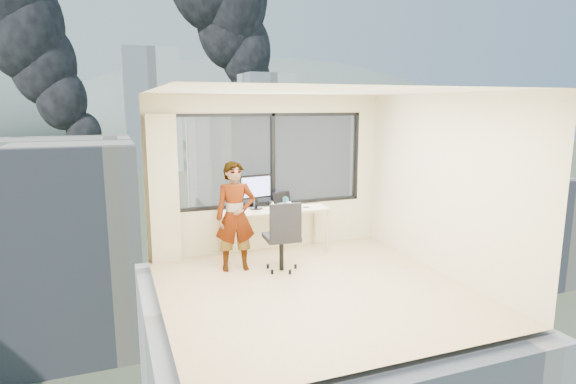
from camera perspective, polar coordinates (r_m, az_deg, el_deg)
name	(u,v)px	position (r m, az deg, el deg)	size (l,w,h in m)	color
floor	(314,289)	(6.51, 3.16, -11.53)	(4.00, 4.00, 0.01)	#CEB886
ceiling	(316,91)	(6.04, 3.42, 12.00)	(4.00, 4.00, 0.01)	white
wall_front	(404,232)	(4.44, 13.83, -4.70)	(4.00, 0.01, 2.60)	beige
wall_left	(156,205)	(5.65, -15.60, -1.53)	(0.01, 4.00, 2.60)	beige
wall_right	(442,185)	(7.18, 18.04, 0.84)	(0.01, 4.00, 2.60)	beige
window_wall	(270,160)	(7.98, -2.20, 3.90)	(3.30, 0.16, 1.55)	black
curtain	(164,189)	(7.54, -14.74, 0.30)	(0.45, 0.14, 2.30)	#F4E1BE
desk	(274,231)	(7.86, -1.70, -4.74)	(1.80, 0.60, 0.75)	tan
chair	(281,235)	(7.02, -0.80, -5.20)	(0.55, 0.55, 1.08)	black
person	(235,216)	(7.03, -6.35, -2.93)	(0.59, 0.39, 1.63)	#2D2D33
monitor	(256,192)	(7.77, -3.91, 0.05)	(0.57, 0.12, 0.57)	black
game_console	(281,204)	(7.99, -0.89, -1.44)	(0.32, 0.27, 0.08)	white
laptop	(287,201)	(7.83, -0.12, -1.09)	(0.36, 0.39, 0.24)	black
cellphone	(306,207)	(7.90, 2.19, -1.82)	(0.10, 0.05, 0.01)	black
pen_cup	(285,206)	(7.76, -0.36, -1.71)	(0.08, 0.08, 0.10)	black
handbag	(282,201)	(7.98, -0.75, -1.04)	(0.25, 0.12, 0.19)	#0D5253
exterior_ground	(122,171)	(126.61, -19.35, 2.43)	(400.00, 400.00, 0.04)	#515B3D
near_bldg_a	(14,246)	(37.33, -30.11, -5.62)	(16.00, 12.00, 14.00)	beige
near_bldg_b	(270,192)	(46.62, -2.22, 0.04)	(14.00, 13.00, 16.00)	silver
near_bldg_c	(487,229)	(48.04, 22.80, -4.13)	(12.00, 10.00, 10.00)	beige
far_tower_b	(152,110)	(125.96, -16.09, 9.42)	(13.00, 13.00, 30.00)	silver
far_tower_c	(267,115)	(153.10, -2.60, 9.18)	(15.00, 15.00, 26.00)	silver
hill_b	(262,128)	(341.66, -3.18, 7.71)	(300.00, 220.00, 96.00)	slate
tree_b	(247,325)	(27.15, -4.92, -15.65)	(7.60, 7.60, 9.00)	#1B511B
tree_c	(350,209)	(52.92, 7.44, -2.09)	(8.40, 8.40, 10.00)	#1B511B
smoke_plume_b	(266,38)	(186.31, -2.61, 18.04)	(30.00, 18.00, 70.00)	black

